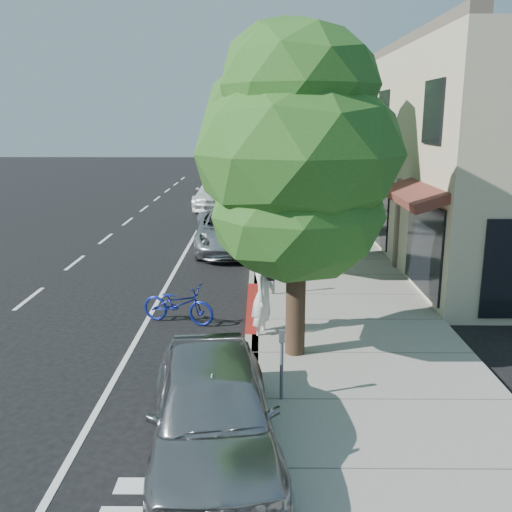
{
  "coord_description": "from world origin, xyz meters",
  "views": [
    {
      "loc": [
        0.18,
        -12.95,
        4.86
      ],
      "look_at": [
        0.07,
        1.48,
        1.35
      ],
      "focal_mm": 40.0,
      "sensor_mm": 36.0,
      "label": 1
    }
  ],
  "objects_px": {
    "street_tree_1": "(285,124)",
    "pedestrian": "(330,212)",
    "street_tree_5": "(271,127)",
    "street_tree_4": "(272,122)",
    "street_tree_3": "(275,116)",
    "bicycle": "(178,304)",
    "dark_suv_far": "(239,175)",
    "white_pickup": "(217,193)",
    "street_tree_2": "(279,121)",
    "dark_sedan": "(244,217)",
    "silver_suv": "(229,230)",
    "street_tree_0": "(298,159)",
    "near_car_a": "(213,410)",
    "cyclist": "(263,296)"
  },
  "relations": [
    {
      "from": "bicycle",
      "to": "silver_suv",
      "type": "distance_m",
      "value": 7.92
    },
    {
      "from": "street_tree_3",
      "to": "dark_sedan",
      "type": "height_order",
      "value": "street_tree_3"
    },
    {
      "from": "bicycle",
      "to": "street_tree_4",
      "type": "bearing_deg",
      "value": 11.13
    },
    {
      "from": "street_tree_0",
      "to": "dark_sedan",
      "type": "xyz_separation_m",
      "value": [
        -1.4,
        13.13,
        -3.38
      ]
    },
    {
      "from": "silver_suv",
      "to": "street_tree_4",
      "type": "bearing_deg",
      "value": 77.35
    },
    {
      "from": "street_tree_1",
      "to": "dark_sedan",
      "type": "relative_size",
      "value": 1.74
    },
    {
      "from": "street_tree_3",
      "to": "pedestrian",
      "type": "xyz_separation_m",
      "value": [
        2.22,
        -5.27,
        -3.95
      ]
    },
    {
      "from": "near_car_a",
      "to": "pedestrian",
      "type": "relative_size",
      "value": 2.64
    },
    {
      "from": "street_tree_4",
      "to": "silver_suv",
      "type": "height_order",
      "value": "street_tree_4"
    },
    {
      "from": "street_tree_3",
      "to": "dark_suv_far",
      "type": "distance_m",
      "value": 12.08
    },
    {
      "from": "dark_sedan",
      "to": "street_tree_4",
      "type": "bearing_deg",
      "value": 77.54
    },
    {
      "from": "pedestrian",
      "to": "bicycle",
      "type": "bearing_deg",
      "value": 59.51
    },
    {
      "from": "cyclist",
      "to": "silver_suv",
      "type": "relative_size",
      "value": 0.38
    },
    {
      "from": "dark_suv_far",
      "to": "pedestrian",
      "type": "height_order",
      "value": "pedestrian"
    },
    {
      "from": "street_tree_4",
      "to": "street_tree_5",
      "type": "distance_m",
      "value": 6.01
    },
    {
      "from": "bicycle",
      "to": "dark_suv_far",
      "type": "height_order",
      "value": "dark_suv_far"
    },
    {
      "from": "street_tree_0",
      "to": "bicycle",
      "type": "xyz_separation_m",
      "value": [
        -2.7,
        2.12,
        -3.62
      ]
    },
    {
      "from": "street_tree_2",
      "to": "near_car_a",
      "type": "relative_size",
      "value": 1.67
    },
    {
      "from": "street_tree_5",
      "to": "street_tree_4",
      "type": "bearing_deg",
      "value": -90.0
    },
    {
      "from": "bicycle",
      "to": "dark_suv_far",
      "type": "xyz_separation_m",
      "value": [
        0.46,
        27.04,
        0.44
      ]
    },
    {
      "from": "street_tree_1",
      "to": "street_tree_5",
      "type": "xyz_separation_m",
      "value": [
        -0.0,
        24.0,
        -0.45
      ]
    },
    {
      "from": "white_pickup",
      "to": "pedestrian",
      "type": "relative_size",
      "value": 3.24
    },
    {
      "from": "street_tree_2",
      "to": "bicycle",
      "type": "distance_m",
      "value": 11.09
    },
    {
      "from": "street_tree_2",
      "to": "silver_suv",
      "type": "relative_size",
      "value": 1.39
    },
    {
      "from": "silver_suv",
      "to": "bicycle",
      "type": "bearing_deg",
      "value": -100.78
    },
    {
      "from": "street_tree_5",
      "to": "white_pickup",
      "type": "distance_m",
      "value": 10.56
    },
    {
      "from": "street_tree_3",
      "to": "white_pickup",
      "type": "distance_m",
      "value": 5.76
    },
    {
      "from": "dark_sedan",
      "to": "pedestrian",
      "type": "relative_size",
      "value": 2.59
    },
    {
      "from": "street_tree_1",
      "to": "white_pickup",
      "type": "height_order",
      "value": "street_tree_1"
    },
    {
      "from": "street_tree_5",
      "to": "pedestrian",
      "type": "height_order",
      "value": "street_tree_5"
    },
    {
      "from": "street_tree_5",
      "to": "dark_sedan",
      "type": "distance_m",
      "value": 17.29
    },
    {
      "from": "street_tree_3",
      "to": "bicycle",
      "type": "xyz_separation_m",
      "value": [
        -2.7,
        -15.88,
        -4.47
      ]
    },
    {
      "from": "street_tree_2",
      "to": "dark_sedan",
      "type": "xyz_separation_m",
      "value": [
        -1.4,
        1.13,
        -4.02
      ]
    },
    {
      "from": "silver_suv",
      "to": "dark_suv_far",
      "type": "height_order",
      "value": "dark_suv_far"
    },
    {
      "from": "street_tree_0",
      "to": "bicycle",
      "type": "relative_size",
      "value": 3.59
    },
    {
      "from": "street_tree_0",
      "to": "near_car_a",
      "type": "xyz_separation_m",
      "value": [
        -1.4,
        -3.5,
        -3.34
      ]
    },
    {
      "from": "street_tree_3",
      "to": "pedestrian",
      "type": "relative_size",
      "value": 4.82
    },
    {
      "from": "silver_suv",
      "to": "dark_suv_far",
      "type": "relative_size",
      "value": 1.0
    },
    {
      "from": "dark_sedan",
      "to": "near_car_a",
      "type": "distance_m",
      "value": 16.63
    },
    {
      "from": "street_tree_1",
      "to": "pedestrian",
      "type": "xyz_separation_m",
      "value": [
        2.22,
        6.73,
        -3.67
      ]
    },
    {
      "from": "street_tree_0",
      "to": "street_tree_1",
      "type": "distance_m",
      "value": 6.03
    },
    {
      "from": "street_tree_2",
      "to": "pedestrian",
      "type": "bearing_deg",
      "value": 18.24
    },
    {
      "from": "street_tree_1",
      "to": "street_tree_4",
      "type": "height_order",
      "value": "street_tree_1"
    },
    {
      "from": "street_tree_4",
      "to": "pedestrian",
      "type": "height_order",
      "value": "street_tree_4"
    },
    {
      "from": "bicycle",
      "to": "pedestrian",
      "type": "height_order",
      "value": "pedestrian"
    },
    {
      "from": "street_tree_4",
      "to": "bicycle",
      "type": "distance_m",
      "value": 22.42
    },
    {
      "from": "street_tree_2",
      "to": "street_tree_3",
      "type": "distance_m",
      "value": 6.0
    },
    {
      "from": "bicycle",
      "to": "dark_suv_far",
      "type": "relative_size",
      "value": 0.34
    },
    {
      "from": "street_tree_0",
      "to": "dark_sedan",
      "type": "height_order",
      "value": "street_tree_0"
    },
    {
      "from": "near_car_a",
      "to": "bicycle",
      "type": "bearing_deg",
      "value": 96.16
    }
  ]
}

